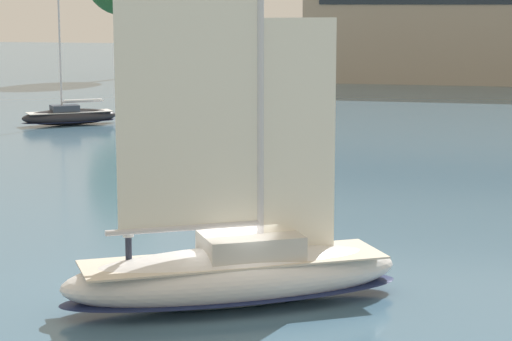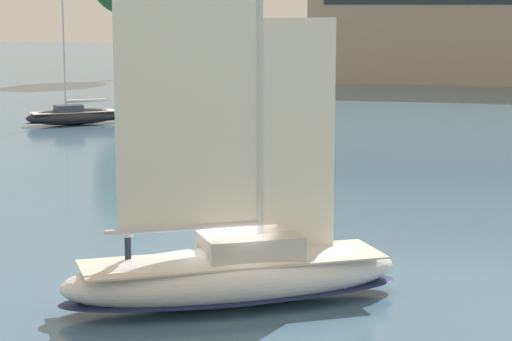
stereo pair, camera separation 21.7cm
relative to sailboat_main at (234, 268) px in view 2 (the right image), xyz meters
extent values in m
plane|color=#42667F|center=(-0.02, -0.01, -1.17)|extent=(400.00, 400.00, 0.00)
cylinder|color=brown|center=(-38.18, 89.96, 4.14)|extent=(0.85, 0.85, 10.64)
ellipsoid|color=silver|center=(-0.02, -0.01, -0.25)|extent=(10.89, 8.18, 1.85)
ellipsoid|color=#19234C|center=(-0.02, -0.01, -0.76)|extent=(11.00, 8.26, 0.22)
cube|color=beige|center=(-0.02, -0.01, 0.29)|extent=(9.52, 7.09, 0.06)
cube|color=beige|center=(0.45, 0.27, 0.70)|extent=(3.70, 3.39, 0.76)
cylinder|color=silver|center=(0.73, 0.44, 7.11)|extent=(0.22, 0.22, 13.58)
cylinder|color=silver|center=(-1.37, -0.82, 1.40)|extent=(4.29, 2.66, 0.18)
cube|color=silver|center=(-1.20, -0.72, 6.97)|extent=(3.88, 2.33, 11.14)
cube|color=silver|center=(1.84, 1.10, 4.05)|extent=(2.07, 1.24, 7.47)
cylinder|color=#232838|center=(-3.00, -1.37, 0.74)|extent=(0.27, 0.27, 0.85)
cylinder|color=silver|center=(-3.00, -1.37, 1.49)|extent=(0.47, 0.47, 0.65)
sphere|color=tan|center=(-3.00, -1.37, 1.94)|extent=(0.24, 0.24, 0.24)
ellipsoid|color=#232328|center=(-24.54, 42.91, -0.54)|extent=(7.23, 6.20, 1.27)
ellipsoid|color=#19234C|center=(-24.54, 42.91, -0.89)|extent=(7.31, 6.26, 0.15)
cube|color=silver|center=(-24.54, 42.91, -0.16)|extent=(6.32, 5.39, 0.06)
cube|color=#333D4C|center=(-24.84, 42.68, 0.13)|extent=(2.56, 2.44, 0.52)
cylinder|color=silver|center=(-25.02, 42.54, 4.55)|extent=(0.15, 0.15, 9.36)
cylinder|color=silver|center=(-23.68, 43.56, 0.62)|extent=(2.76, 2.14, 0.13)
cylinder|color=white|center=(-23.68, 43.56, 0.71)|extent=(2.54, 2.00, 0.20)
camera|label=1|loc=(7.69, -29.41, 8.20)|focal=70.00mm
camera|label=2|loc=(7.90, -29.36, 8.20)|focal=70.00mm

